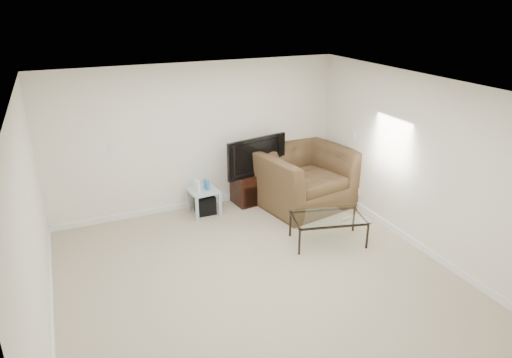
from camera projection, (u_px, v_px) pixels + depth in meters
name	position (u px, v px, depth m)	size (l,w,h in m)	color
floor	(258.00, 279.00, 6.01)	(5.00, 5.00, 0.00)	tan
ceiling	(258.00, 90.00, 5.07)	(5.00, 5.00, 0.00)	white
wall_back	(198.00, 138.00, 7.66)	(5.00, 0.02, 2.50)	silver
wall_left	(32.00, 232.00, 4.61)	(0.02, 5.00, 2.50)	silver
wall_right	(419.00, 164.00, 6.47)	(0.02, 5.00, 2.50)	silver
plate_back	(112.00, 148.00, 7.13)	(0.12, 0.02, 0.12)	white
plate_right_switch	(353.00, 135.00, 7.82)	(0.02, 0.09, 0.13)	white
plate_right_outlet	(358.00, 192.00, 7.92)	(0.02, 0.08, 0.12)	white
tv_stand	(252.00, 187.00, 8.17)	(0.67, 0.47, 0.56)	black
dvd_player	(253.00, 178.00, 8.07)	(0.36, 0.25, 0.05)	black
television	(253.00, 155.00, 7.92)	(1.09, 0.22, 0.68)	black
side_table	(204.00, 202.00, 7.74)	(0.46, 0.46, 0.44)	#A9BFCD
subwoofer	(205.00, 204.00, 7.79)	(0.31, 0.31, 0.31)	black
game_console	(197.00, 186.00, 7.55)	(0.05, 0.15, 0.20)	white
game_case	(206.00, 185.00, 7.63)	(0.05, 0.13, 0.17)	#337FCC
recliner	(303.00, 168.00, 7.93)	(1.55, 1.00, 1.35)	brown
coffee_table	(328.00, 229.00, 6.84)	(1.10, 0.62, 0.43)	black
remote	(346.00, 219.00, 6.66)	(0.17, 0.05, 0.02)	#B2B2B7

